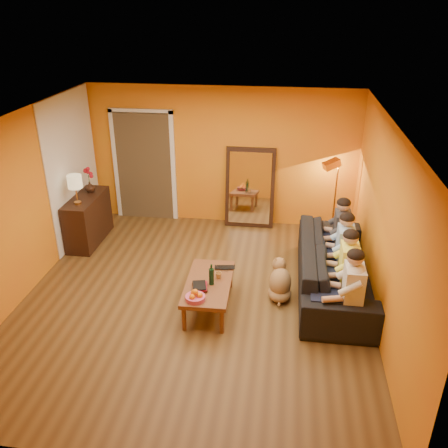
# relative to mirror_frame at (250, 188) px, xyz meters

# --- Properties ---
(room_shell) EXTENTS (5.00, 5.50, 2.60)m
(room_shell) POSITION_rel_mirror_frame_xyz_m (-0.55, -2.26, 0.54)
(room_shell) COLOR brown
(room_shell) RESTS_ON ground
(white_accent) EXTENTS (0.02, 1.90, 2.58)m
(white_accent) POSITION_rel_mirror_frame_xyz_m (-3.04, -0.88, 0.54)
(white_accent) COLOR white
(white_accent) RESTS_ON wall_left
(doorway_recess) EXTENTS (1.06, 0.30, 2.10)m
(doorway_recess) POSITION_rel_mirror_frame_xyz_m (-2.05, 0.20, 0.29)
(doorway_recess) COLOR #3F2D19
(doorway_recess) RESTS_ON floor
(door_jamb_left) EXTENTS (0.08, 0.06, 2.20)m
(door_jamb_left) POSITION_rel_mirror_frame_xyz_m (-2.62, 0.08, 0.29)
(door_jamb_left) COLOR white
(door_jamb_left) RESTS_ON wall_back
(door_jamb_right) EXTENTS (0.08, 0.06, 2.20)m
(door_jamb_right) POSITION_rel_mirror_frame_xyz_m (-1.48, 0.08, 0.29)
(door_jamb_right) COLOR white
(door_jamb_right) RESTS_ON wall_back
(door_header) EXTENTS (1.22, 0.06, 0.08)m
(door_header) POSITION_rel_mirror_frame_xyz_m (-2.05, 0.08, 1.36)
(door_header) COLOR white
(door_header) RESTS_ON wall_back
(mirror_frame) EXTENTS (0.92, 0.27, 1.51)m
(mirror_frame) POSITION_rel_mirror_frame_xyz_m (0.00, 0.00, 0.00)
(mirror_frame) COLOR black
(mirror_frame) RESTS_ON floor
(mirror_glass) EXTENTS (0.78, 0.21, 1.35)m
(mirror_glass) POSITION_rel_mirror_frame_xyz_m (0.00, -0.04, 0.00)
(mirror_glass) COLOR white
(mirror_glass) RESTS_ON mirror_frame
(sideboard) EXTENTS (0.44, 1.18, 0.85)m
(sideboard) POSITION_rel_mirror_frame_xyz_m (-2.79, -1.08, -0.34)
(sideboard) COLOR black
(sideboard) RESTS_ON floor
(table_lamp) EXTENTS (0.24, 0.24, 0.51)m
(table_lamp) POSITION_rel_mirror_frame_xyz_m (-2.79, -1.38, 0.34)
(table_lamp) COLOR beige
(table_lamp) RESTS_ON sideboard
(sofa) EXTENTS (2.62, 1.02, 0.76)m
(sofa) POSITION_rel_mirror_frame_xyz_m (1.45, -2.09, -0.38)
(sofa) COLOR black
(sofa) RESTS_ON floor
(coffee_table) EXTENTS (0.65, 1.23, 0.42)m
(coffee_table) POSITION_rel_mirror_frame_xyz_m (-0.32, -2.81, -0.55)
(coffee_table) COLOR brown
(coffee_table) RESTS_ON floor
(floor_lamp) EXTENTS (0.37, 0.33, 1.44)m
(floor_lamp) POSITION_rel_mirror_frame_xyz_m (1.55, -0.28, -0.04)
(floor_lamp) COLOR gold
(floor_lamp) RESTS_ON floor
(dog) EXTENTS (0.37, 0.55, 0.62)m
(dog) POSITION_rel_mirror_frame_xyz_m (0.66, -2.43, -0.45)
(dog) COLOR #A28049
(dog) RESTS_ON floor
(person_far_left) EXTENTS (0.70, 0.44, 1.22)m
(person_far_left) POSITION_rel_mirror_frame_xyz_m (1.58, -3.09, -0.15)
(person_far_left) COLOR beige
(person_far_left) RESTS_ON sofa
(person_mid_left) EXTENTS (0.70, 0.44, 1.22)m
(person_mid_left) POSITION_rel_mirror_frame_xyz_m (1.58, -2.54, -0.15)
(person_mid_left) COLOR #F7F752
(person_mid_left) RESTS_ON sofa
(person_mid_right) EXTENTS (0.70, 0.44, 1.22)m
(person_mid_right) POSITION_rel_mirror_frame_xyz_m (1.58, -1.99, -0.15)
(person_mid_right) COLOR #97BEEA
(person_mid_right) RESTS_ON sofa
(person_far_right) EXTENTS (0.70, 0.44, 1.22)m
(person_far_right) POSITION_rel_mirror_frame_xyz_m (1.58, -1.44, -0.15)
(person_far_right) COLOR #323136
(person_far_right) RESTS_ON sofa
(fruit_bowl) EXTENTS (0.26, 0.26, 0.16)m
(fruit_bowl) POSITION_rel_mirror_frame_xyz_m (-0.42, -3.26, -0.26)
(fruit_bowl) COLOR #C3446D
(fruit_bowl) RESTS_ON coffee_table
(wine_bottle) EXTENTS (0.07, 0.07, 0.31)m
(wine_bottle) POSITION_rel_mirror_frame_xyz_m (-0.27, -2.86, -0.18)
(wine_bottle) COLOR black
(wine_bottle) RESTS_ON coffee_table
(tumbler) EXTENTS (0.11, 0.11, 0.09)m
(tumbler) POSITION_rel_mirror_frame_xyz_m (-0.20, -2.69, -0.30)
(tumbler) COLOR #B27F3F
(tumbler) RESTS_ON coffee_table
(laptop) EXTENTS (0.32, 0.23, 0.02)m
(laptop) POSITION_rel_mirror_frame_xyz_m (-0.14, -2.46, -0.33)
(laptop) COLOR black
(laptop) RESTS_ON coffee_table
(book_lower) EXTENTS (0.25, 0.29, 0.02)m
(book_lower) POSITION_rel_mirror_frame_xyz_m (-0.50, -3.01, -0.33)
(book_lower) COLOR black
(book_lower) RESTS_ON coffee_table
(book_mid) EXTENTS (0.21, 0.27, 0.02)m
(book_mid) POSITION_rel_mirror_frame_xyz_m (-0.49, -3.00, -0.31)
(book_mid) COLOR #A61322
(book_mid) RESTS_ON book_lower
(book_upper) EXTENTS (0.23, 0.27, 0.02)m
(book_upper) POSITION_rel_mirror_frame_xyz_m (-0.50, -3.02, -0.29)
(book_upper) COLOR black
(book_upper) RESTS_ON book_mid
(vase) EXTENTS (0.18, 0.18, 0.19)m
(vase) POSITION_rel_mirror_frame_xyz_m (-2.79, -0.83, 0.18)
(vase) COLOR black
(vase) RESTS_ON sideboard
(flowers) EXTENTS (0.17, 0.17, 0.48)m
(flowers) POSITION_rel_mirror_frame_xyz_m (-2.79, -0.83, 0.45)
(flowers) COLOR #A61322
(flowers) RESTS_ON vase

